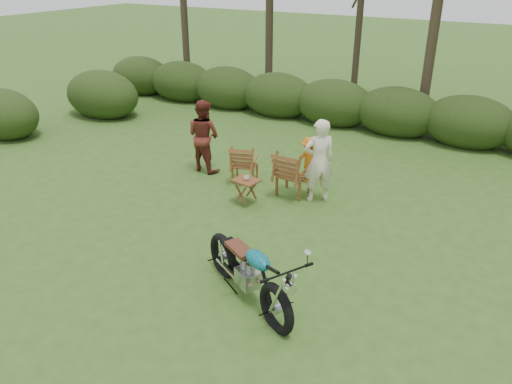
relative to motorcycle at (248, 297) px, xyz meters
The scene contains 9 objects.
ground 0.30m from the motorcycle, 151.61° to the left, with size 80.00×80.00×0.00m, color #33531B.
motorcycle is the anchor object (origin of this frame).
lawn_chair_right 3.86m from the motorcycle, 105.65° to the left, with size 0.71×0.71×1.04m, color brown, non-canonical shape.
lawn_chair_left 4.51m from the motorcycle, 121.62° to the left, with size 0.62×0.62×0.91m, color brown, non-canonical shape.
side_table 3.28m from the motorcycle, 121.35° to the left, with size 0.54×0.46×0.56m, color #5C2C17, non-canonical shape.
cup 3.32m from the motorcycle, 121.19° to the left, with size 0.12×0.12×0.09m, color beige.
adult_a 3.74m from the motorcycle, 96.97° to the left, with size 0.67×0.44×1.84m, color #F0E5C5.
adult_b 5.29m from the motorcycle, 132.39° to the left, with size 0.86×0.67×1.78m, color maroon.
child 4.64m from the motorcycle, 102.89° to the left, with size 0.71×0.41×1.10m, color #C26612.
Camera 1 is at (3.53, -5.57, 4.81)m, focal length 35.00 mm.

